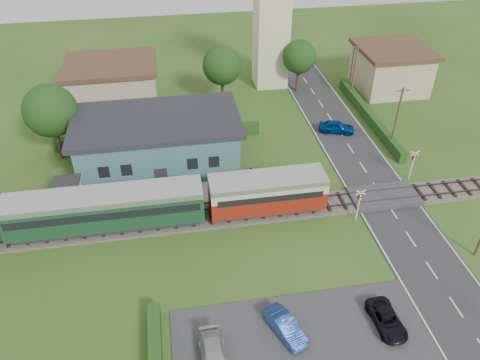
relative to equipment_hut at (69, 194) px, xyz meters
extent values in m
plane|color=#2D4C19|center=(18.00, -5.20, -1.75)|extent=(120.00, 120.00, 0.00)
cube|color=#4C443D|center=(18.00, -3.20, -1.65)|extent=(76.00, 3.20, 0.20)
cube|color=#3F3F47|center=(18.00, -3.92, -1.33)|extent=(76.00, 0.08, 0.15)
cube|color=#3F3F47|center=(18.00, -2.48, -1.33)|extent=(76.00, 0.08, 0.15)
cube|color=#28282B|center=(28.00, -5.20, -1.72)|extent=(6.00, 70.00, 0.05)
cube|color=#333335|center=(16.50, -17.20, -1.71)|extent=(17.00, 9.00, 0.08)
cube|color=#333335|center=(28.00, -3.20, -1.52)|extent=(6.20, 3.40, 0.45)
cube|color=gray|center=(8.00, 0.00, -1.52)|extent=(30.00, 3.00, 0.45)
cube|color=beige|center=(0.00, 0.00, -0.10)|extent=(2.00, 2.00, 2.40)
cube|color=#232328|center=(0.00, 0.00, 1.18)|extent=(2.30, 2.30, 0.15)
cube|color=#367777|center=(8.00, 5.80, 0.65)|extent=(15.00, 8.00, 4.80)
cube|color=#232328|center=(8.00, 5.80, 3.30)|extent=(16.00, 9.00, 0.50)
cube|color=#232328|center=(8.00, 1.86, -0.65)|extent=(1.20, 0.12, 2.20)
cube|color=black|center=(3.00, 1.86, 0.65)|extent=(1.00, 0.12, 1.20)
cube|color=black|center=(5.00, 1.86, 0.65)|extent=(1.00, 0.12, 1.20)
cube|color=black|center=(11.00, 1.86, 0.65)|extent=(1.00, 0.12, 1.20)
cube|color=black|center=(13.00, 1.86, 0.65)|extent=(1.00, 0.12, 1.20)
cube|color=#232328|center=(17.01, -3.20, -1.16)|extent=(9.00, 2.20, 0.50)
cube|color=maroon|center=(17.01, -3.20, -0.16)|extent=(10.00, 2.80, 1.80)
cube|color=beige|center=(17.01, -3.20, 1.09)|extent=(10.00, 2.82, 0.90)
cube|color=black|center=(17.01, -3.20, 0.74)|extent=(9.00, 2.88, 0.60)
cube|color=#BABABA|center=(17.01, -3.20, 1.74)|extent=(10.00, 2.90, 0.45)
cube|color=#232328|center=(3.41, -3.20, -1.16)|extent=(15.20, 2.20, 0.50)
cube|color=#153B22|center=(3.41, -3.20, 0.34)|extent=(16.00, 2.80, 2.60)
cube|color=black|center=(3.41, -3.20, 0.74)|extent=(15.40, 2.86, 0.70)
cube|color=#BABABA|center=(3.41, -3.20, 1.74)|extent=(16.00, 2.90, 0.50)
cube|color=beige|center=(23.00, 22.80, 5.25)|extent=(4.00, 4.00, 14.00)
cube|color=tan|center=(3.00, 19.80, 0.75)|extent=(10.00, 8.00, 5.00)
cube|color=#472D1E|center=(3.00, 19.80, 3.50)|extent=(10.80, 8.80, 0.50)
cube|color=tan|center=(38.00, 18.80, 0.75)|extent=(8.00, 8.00, 5.00)
cube|color=#472D1E|center=(38.00, 18.80, 3.50)|extent=(8.80, 8.80, 0.50)
cube|color=#193814|center=(32.20, 10.80, -1.15)|extent=(0.80, 18.00, 1.20)
cube|color=#193814|center=(8.00, 10.30, -1.10)|extent=(22.00, 0.80, 1.30)
cylinder|color=#332316|center=(-2.00, 8.80, 0.32)|extent=(0.44, 0.44, 4.12)
sphere|color=#143311|center=(-2.00, 8.80, 3.65)|extent=(5.20, 5.20, 5.20)
cylinder|color=#332316|center=(16.00, 17.80, 0.18)|extent=(0.44, 0.44, 3.85)
sphere|color=#143311|center=(16.00, 17.80, 3.29)|extent=(4.60, 4.60, 4.60)
cylinder|color=#332316|center=(26.00, 19.80, 0.04)|extent=(0.44, 0.44, 3.58)
sphere|color=#143311|center=(26.00, 19.80, 2.93)|extent=(4.20, 4.20, 4.20)
cylinder|color=#473321|center=(32.20, 4.80, 1.75)|extent=(0.22, 0.22, 7.00)
cube|color=#473321|center=(32.20, 4.80, 4.95)|extent=(1.40, 0.10, 0.10)
cylinder|color=#473321|center=(32.20, 16.80, 1.75)|extent=(0.22, 0.22, 7.00)
cube|color=#473321|center=(32.20, 16.80, 4.95)|extent=(1.40, 0.10, 0.10)
cylinder|color=silver|center=(24.40, -5.60, -0.25)|extent=(0.12, 0.12, 3.00)
cube|color=#232328|center=(24.40, -5.60, 0.85)|extent=(0.35, 0.18, 0.55)
sphere|color=#FF190C|center=(24.40, -5.72, 1.00)|extent=(0.14, 0.14, 0.14)
sphere|color=#FF190C|center=(24.40, -5.72, 0.70)|extent=(0.14, 0.14, 0.14)
cube|color=silver|center=(24.40, -5.60, 1.25)|extent=(0.84, 0.05, 0.55)
cube|color=silver|center=(24.40, -5.60, 1.25)|extent=(0.84, 0.05, 0.55)
cylinder|color=silver|center=(31.60, -0.80, -0.25)|extent=(0.12, 0.12, 3.00)
cube|color=#232328|center=(31.60, -0.80, 0.85)|extent=(0.35, 0.18, 0.55)
sphere|color=#FF190C|center=(31.60, -0.92, 1.00)|extent=(0.14, 0.14, 0.14)
sphere|color=#FF190C|center=(31.60, -0.92, 0.70)|extent=(0.14, 0.14, 0.14)
cube|color=silver|center=(31.60, -0.80, 1.25)|extent=(0.84, 0.05, 0.55)
cube|color=silver|center=(31.60, -0.80, 1.25)|extent=(0.84, 0.05, 0.55)
cylinder|color=#3F3F47|center=(-4.00, 14.80, 0.75)|extent=(0.14, 0.14, 5.00)
sphere|color=orange|center=(-4.00, 14.80, 3.25)|extent=(0.30, 0.30, 0.30)
cylinder|color=#3F3F47|center=(34.00, 21.80, 0.75)|extent=(0.14, 0.14, 5.00)
sphere|color=orange|center=(34.00, 21.80, 3.25)|extent=(0.30, 0.30, 0.30)
imported|color=navy|center=(27.59, 8.90, -1.04)|extent=(4.18, 2.77, 1.32)
imported|color=#25489F|center=(15.53, -15.69, -1.06)|extent=(2.58, 3.88, 1.21)
imported|color=#ACACAC|center=(10.60, -17.15, -1.07)|extent=(1.76, 4.14, 1.19)
imported|color=black|center=(22.45, -16.27, -1.15)|extent=(1.89, 3.78, 1.03)
imported|color=gray|center=(16.18, 0.41, -0.36)|extent=(0.81, 0.69, 1.88)
imported|color=gray|center=(3.68, -0.14, -0.44)|extent=(0.73, 0.90, 1.72)
camera|label=1|loc=(9.40, -34.06, 25.14)|focal=35.00mm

